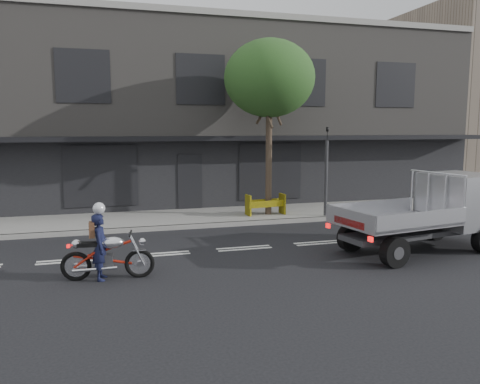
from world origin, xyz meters
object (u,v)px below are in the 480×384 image
at_px(motorcycle, 108,255).
at_px(street_tree, 269,79).
at_px(traffic_light_pole, 326,176).
at_px(rider, 101,247).
at_px(construction_barrier, 267,205).
at_px(flatbed_ute, 448,204).

bearing_deg(motorcycle, street_tree, 51.44).
distance_m(traffic_light_pole, rider, 9.67).
height_order(traffic_light_pole, construction_barrier, traffic_light_pole).
relative_size(motorcycle, flatbed_ute, 0.41).
height_order(rider, construction_barrier, rider).
height_order(flatbed_ute, construction_barrier, flatbed_ute).
bearing_deg(traffic_light_pole, motorcycle, -147.30).
relative_size(street_tree, rider, 4.39).
xyz_separation_m(flatbed_ute, construction_barrier, (-3.64, 5.41, -0.72)).
height_order(motorcycle, rider, rider).
xyz_separation_m(street_tree, motorcycle, (-5.99, -5.98, -4.72)).
relative_size(street_tree, motorcycle, 3.19).
height_order(rider, flatbed_ute, flatbed_ute).
xyz_separation_m(traffic_light_pole, flatbed_ute, (1.50, -4.84, -0.37)).
bearing_deg(flatbed_ute, construction_barrier, 114.83).
xyz_separation_m(traffic_light_pole, rider, (-8.14, -5.13, -0.88)).
distance_m(motorcycle, rider, 0.26).
distance_m(traffic_light_pole, construction_barrier, 2.47).
distance_m(flatbed_ute, construction_barrier, 6.56).
distance_m(street_tree, motorcycle, 9.69).
distance_m(street_tree, rider, 9.69).
bearing_deg(construction_barrier, flatbed_ute, -56.06).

